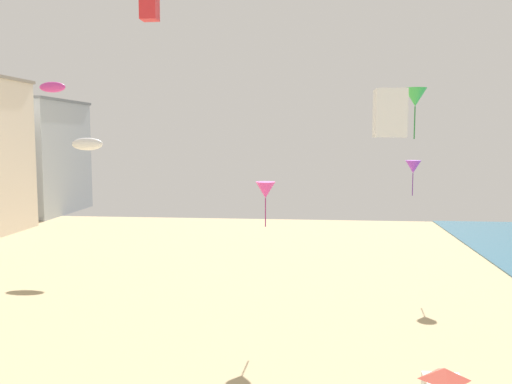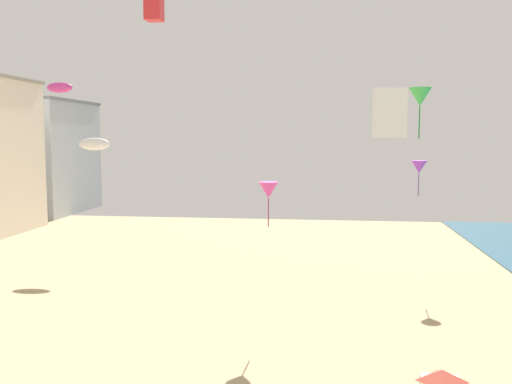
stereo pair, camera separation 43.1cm
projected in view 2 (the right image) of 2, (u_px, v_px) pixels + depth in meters
name	position (u px, v px, depth m)	size (l,w,h in m)	color
boardwalk_hotel_far	(17.00, 156.00, 67.25)	(16.36, 13.58, 13.64)	#ADB7C1
kite_magenta_parafoil	(60.00, 87.00, 37.47)	(1.84, 0.51, 0.72)	#DB3D9E
kite_red_box	(154.00, 7.00, 29.43)	(0.90, 0.90, 1.41)	red
kite_white_box	(389.00, 113.00, 18.05)	(1.01, 1.01, 1.59)	white
kite_white_parafoil	(94.00, 144.00, 40.35)	(2.35, 0.65, 0.91)	white
kite_purple_delta	(419.00, 167.00, 34.03)	(0.98, 0.98, 2.22)	purple
kite_green_delta	(420.00, 97.00, 28.45)	(1.17, 1.17, 2.66)	green
kite_magenta_delta	(268.00, 190.00, 26.66)	(0.97, 0.97, 2.21)	#DB3D9E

